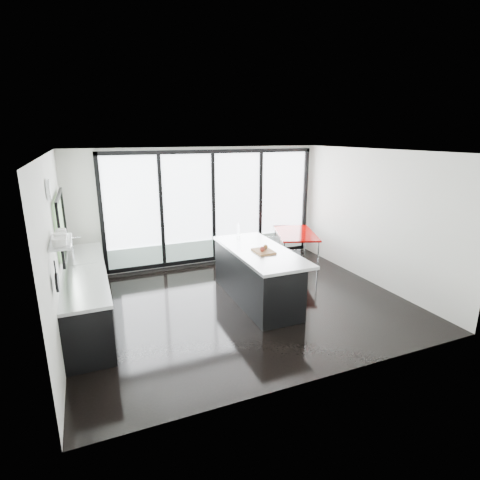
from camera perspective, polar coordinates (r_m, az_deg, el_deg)
name	(u,v)px	position (r m, az deg, el deg)	size (l,w,h in m)	color
floor	(241,303)	(7.18, 0.19, -9.56)	(6.00, 5.00, 0.00)	black
ceiling	(241,151)	(6.49, 0.21, 13.37)	(6.00, 5.00, 0.00)	white
wall_back	(212,212)	(9.08, -4.27, 4.29)	(6.00, 0.09, 2.80)	beige
wall_front	(322,280)	(4.61, 12.38, -5.91)	(6.00, 0.00, 2.80)	beige
wall_left	(58,236)	(6.45, -25.99, 0.60)	(0.26, 5.00, 2.80)	beige
wall_right	(374,218)	(8.31, 19.68, 3.23)	(0.00, 5.00, 2.80)	beige
counter_cabinets	(87,295)	(6.90, -22.34, -7.71)	(0.69, 3.24, 1.36)	black
island	(256,274)	(7.15, 2.39, -5.27)	(1.04, 2.44, 1.29)	black
bar_stool_near	(295,276)	(7.62, 8.44, -5.52)	(0.41, 0.41, 0.65)	silver
bar_stool_far	(273,266)	(7.98, 5.04, -3.99)	(0.48, 0.48, 0.76)	silver
red_table	(295,249)	(9.15, 8.37, -1.32)	(0.87, 1.52, 0.82)	#850301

